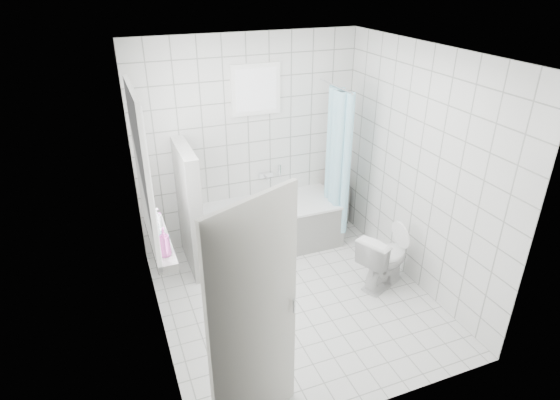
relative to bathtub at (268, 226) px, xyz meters
name	(u,v)px	position (x,y,z in m)	size (l,w,h in m)	color
ground	(295,299)	(-0.10, -1.12, -0.29)	(3.00, 3.00, 0.00)	white
ceiling	(299,52)	(-0.10, -1.12, 2.31)	(3.00, 3.00, 0.00)	white
wall_back	(249,142)	(-0.10, 0.38, 1.01)	(2.80, 0.02, 2.60)	white
wall_front	(382,278)	(-0.10, -2.62, 1.01)	(2.80, 0.02, 2.60)	white
wall_left	(149,217)	(-1.50, -1.12, 1.01)	(0.02, 3.00, 2.60)	white
wall_right	(418,171)	(1.30, -1.12, 1.01)	(0.02, 3.00, 2.60)	white
window_left	(145,172)	(-1.46, -0.82, 1.31)	(0.01, 0.90, 1.40)	white
window_back	(256,90)	(0.00, 0.33, 1.66)	(0.50, 0.01, 0.50)	white
window_sill	(160,241)	(-1.41, -0.82, 0.57)	(0.18, 1.02, 0.08)	white
door	(255,326)	(-0.99, -2.44, 0.71)	(0.04, 0.80, 2.00)	silver
bathtub	(268,226)	(0.00, 0.00, 0.00)	(1.82, 0.77, 0.58)	white
partition_wall	(189,209)	(-0.97, -0.05, 0.46)	(0.15, 0.85, 1.50)	white
tiled_ledge	(332,205)	(1.05, 0.25, -0.02)	(0.40, 0.24, 0.55)	white
toilet	(384,259)	(0.93, -1.23, 0.04)	(0.37, 0.65, 0.67)	white
curtain_rod	(335,86)	(0.85, -0.02, 1.71)	(0.02, 0.02, 0.80)	silver
shower_curtain	(336,162)	(0.85, -0.16, 0.81)	(0.14, 0.48, 1.78)	#4CC2E1
tub_faucet	(266,175)	(0.10, 0.33, 0.56)	(0.18, 0.06, 0.06)	silver
sill_bottles	(160,231)	(-1.40, -0.90, 0.72)	(0.16, 0.73, 0.28)	#E157BB
ledge_bottles	(334,180)	(1.04, 0.22, 0.37)	(0.18, 0.18, 0.24)	yellow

